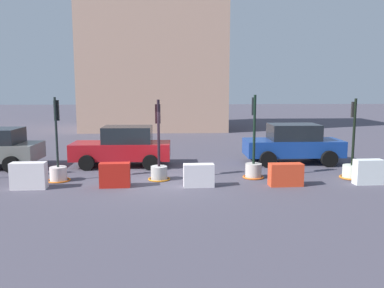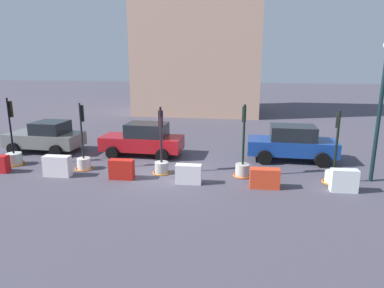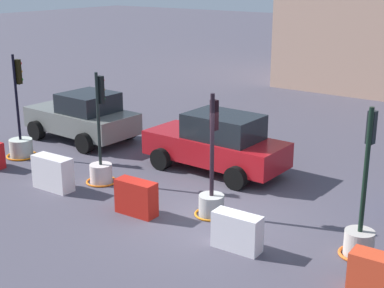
% 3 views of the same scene
% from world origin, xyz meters
% --- Properties ---
extents(ground_plane, '(120.00, 120.00, 0.00)m').
position_xyz_m(ground_plane, '(0.00, 0.00, 0.00)').
color(ground_plane, '#494552').
extents(traffic_light_1, '(0.84, 0.84, 3.04)m').
position_xyz_m(traffic_light_1, '(-3.67, 0.13, 0.51)').
color(traffic_light_1, silver).
rests_on(traffic_light_1, ground_plane).
extents(traffic_light_2, '(0.81, 0.81, 2.94)m').
position_xyz_m(traffic_light_2, '(-0.02, 0.12, 0.51)').
color(traffic_light_2, '#ACAAA6').
rests_on(traffic_light_2, ground_plane).
extents(traffic_light_3, '(0.80, 0.80, 3.11)m').
position_xyz_m(traffic_light_3, '(3.52, 0.25, 0.52)').
color(traffic_light_3, '#BCB2AA').
rests_on(traffic_light_3, ground_plane).
extents(traffic_light_4, '(0.88, 0.88, 2.98)m').
position_xyz_m(traffic_light_4, '(7.18, 0.01, 0.42)').
color(traffic_light_4, silver).
rests_on(traffic_light_4, ground_plane).
extents(construction_barrier_1, '(1.16, 0.49, 0.90)m').
position_xyz_m(construction_barrier_1, '(-4.33, -0.98, 0.45)').
color(construction_barrier_1, white).
rests_on(construction_barrier_1, ground_plane).
extents(construction_barrier_2, '(1.04, 0.44, 0.84)m').
position_xyz_m(construction_barrier_2, '(-1.48, -0.89, 0.42)').
color(construction_barrier_2, red).
rests_on(construction_barrier_2, ground_plane).
extents(construction_barrier_3, '(1.05, 0.44, 0.79)m').
position_xyz_m(construction_barrier_3, '(1.38, -0.98, 0.40)').
color(construction_barrier_3, silver).
rests_on(construction_barrier_3, ground_plane).
extents(construction_barrier_4, '(1.16, 0.50, 0.78)m').
position_xyz_m(construction_barrier_4, '(4.39, -0.99, 0.39)').
color(construction_barrier_4, '#E24122').
rests_on(construction_barrier_4, ground_plane).
extents(construction_barrier_5, '(1.00, 0.44, 0.88)m').
position_xyz_m(construction_barrier_5, '(7.35, -0.91, 0.44)').
color(construction_barrier_5, white).
rests_on(construction_barrier_5, ground_plane).
extents(car_blue_estate, '(4.26, 2.12, 1.75)m').
position_xyz_m(car_blue_estate, '(5.85, 3.05, 0.88)').
color(car_blue_estate, navy).
rests_on(car_blue_estate, ground_plane).
extents(car_red_compact, '(4.21, 2.07, 1.71)m').
position_xyz_m(car_red_compact, '(-1.64, 2.77, 0.84)').
color(car_red_compact, '#A6131A').
rests_on(car_red_compact, ground_plane).
extents(building_main_facade, '(11.42, 7.20, 13.13)m').
position_xyz_m(building_main_facade, '(-0.89, 18.04, 6.59)').
color(building_main_facade, tan).
rests_on(building_main_facade, ground_plane).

